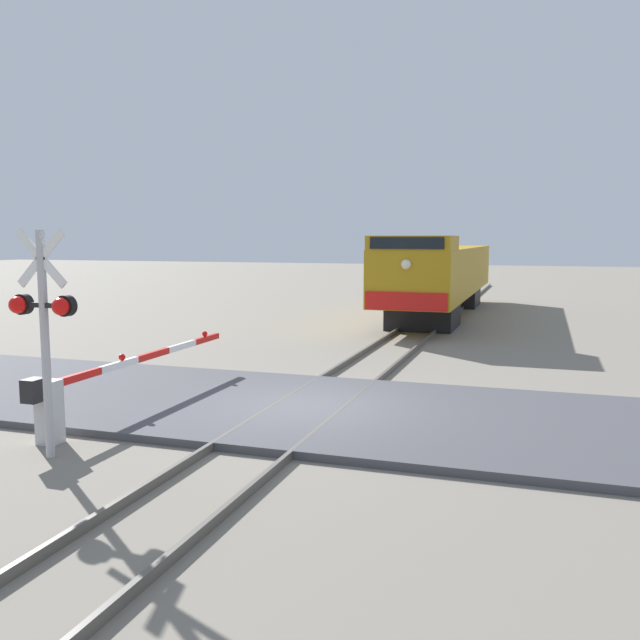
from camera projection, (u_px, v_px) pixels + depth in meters
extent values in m
plane|color=gray|center=(308.00, 412.00, 14.00)|extent=(160.00, 160.00, 0.00)
cube|color=#59544C|center=(276.00, 406.00, 14.22)|extent=(0.08, 80.00, 0.15)
cube|color=#59544C|center=(341.00, 412.00, 13.77)|extent=(0.08, 80.00, 0.15)
cube|color=#47474C|center=(308.00, 409.00, 14.00)|extent=(36.00, 5.86, 0.15)
cube|color=black|center=(424.00, 315.00, 27.28)|extent=(2.60, 3.20, 1.05)
cube|color=black|center=(453.00, 296.00, 36.02)|extent=(2.60, 3.20, 1.05)
cube|color=#B28414|center=(441.00, 270.00, 31.46)|extent=(3.06, 16.86, 2.12)
cube|color=#B28414|center=(413.00, 243.00, 24.52)|extent=(3.00, 2.47, 0.51)
cube|color=black|center=(407.00, 243.00, 23.32)|extent=(2.60, 0.06, 0.41)
cube|color=red|center=(406.00, 301.00, 23.56)|extent=(2.90, 0.08, 0.64)
sphere|color=#F2EACC|center=(406.00, 264.00, 23.39)|extent=(0.36, 0.36, 0.36)
cylinder|color=#ADADB2|center=(45.00, 346.00, 10.91)|extent=(0.14, 0.14, 3.73)
cube|color=white|center=(41.00, 258.00, 10.74)|extent=(0.95, 0.04, 0.95)
cube|color=white|center=(41.00, 258.00, 10.74)|extent=(0.95, 0.04, 0.95)
cube|color=black|center=(43.00, 305.00, 10.83)|extent=(1.04, 0.08, 0.08)
sphere|color=red|center=(18.00, 305.00, 10.87)|extent=(0.28, 0.28, 0.28)
sphere|color=red|center=(61.00, 307.00, 10.61)|extent=(0.28, 0.28, 0.28)
cylinder|color=black|center=(23.00, 304.00, 10.98)|extent=(0.34, 0.14, 0.34)
cylinder|color=black|center=(66.00, 306.00, 10.72)|extent=(0.34, 0.14, 0.34)
cube|color=silver|center=(49.00, 412.00, 11.83)|extent=(0.36, 0.36, 1.13)
cube|color=black|center=(34.00, 390.00, 11.44)|extent=(0.28, 0.36, 0.40)
cube|color=red|center=(79.00, 377.00, 12.55)|extent=(0.10, 1.25, 0.14)
cube|color=white|center=(119.00, 365.00, 13.73)|extent=(0.10, 1.25, 0.14)
cube|color=red|center=(153.00, 355.00, 14.92)|extent=(0.10, 1.25, 0.14)
cube|color=white|center=(181.00, 346.00, 16.10)|extent=(0.10, 1.25, 0.14)
cube|color=red|center=(206.00, 339.00, 17.28)|extent=(0.10, 1.25, 0.14)
sphere|color=red|center=(122.00, 357.00, 13.82)|extent=(0.14, 0.14, 0.14)
sphere|color=red|center=(205.00, 334.00, 17.19)|extent=(0.14, 0.14, 0.14)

